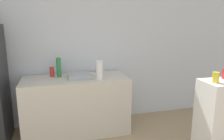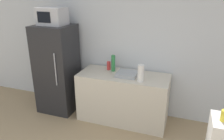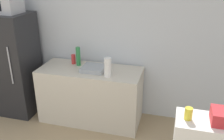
{
  "view_description": "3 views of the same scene",
  "coord_description": "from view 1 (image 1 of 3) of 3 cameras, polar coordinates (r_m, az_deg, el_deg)",
  "views": [
    {
      "loc": [
        -0.09,
        -0.78,
        1.7
      ],
      "look_at": [
        0.65,
        1.97,
        1.06
      ],
      "focal_mm": 35.0,
      "sensor_mm": 36.0,
      "label": 1
    },
    {
      "loc": [
        1.17,
        -0.94,
        2.26
      ],
      "look_at": [
        0.18,
        1.87,
        1.15
      ],
      "focal_mm": 35.0,
      "sensor_mm": 36.0,
      "label": 2
    },
    {
      "loc": [
        1.43,
        -0.87,
        2.32
      ],
      "look_at": [
        0.68,
        1.9,
        1.12
      ],
      "focal_mm": 40.0,
      "sensor_mm": 36.0,
      "label": 3
    }
  ],
  "objects": [
    {
      "name": "wall_back",
      "position": [
        3.61,
        -13.55,
        5.95
      ],
      "size": [
        8.0,
        0.06,
        2.6
      ],
      "primitive_type": "cube",
      "color": "silver",
      "rests_on": "ground_plane"
    },
    {
      "name": "bottle_short",
      "position": [
        3.44,
        -15.4,
        -0.45
      ],
      "size": [
        0.07,
        0.07,
        0.15
      ],
      "primitive_type": "cylinder",
      "color": "red",
      "rests_on": "counter"
    },
    {
      "name": "counter",
      "position": [
        3.45,
        -9.3,
        -9.04
      ],
      "size": [
        1.56,
        0.66,
        0.87
      ],
      "primitive_type": "cube",
      "color": "beige",
      "rests_on": "ground_plane"
    },
    {
      "name": "jar",
      "position": [
        2.62,
        25.48,
        -1.72
      ],
      "size": [
        0.07,
        0.07,
        0.11
      ],
      "primitive_type": "cylinder",
      "color": "yellow",
      "rests_on": "shelf_cabinet"
    },
    {
      "name": "sink_basin",
      "position": [
        3.3,
        -8.42,
        -1.5
      ],
      "size": [
        0.34,
        0.33,
        0.06
      ],
      "primitive_type": "cube",
      "color": "#9EA3A8",
      "rests_on": "counter"
    },
    {
      "name": "paper_towel_roll",
      "position": [
        3.15,
        -3.31,
        -0.02
      ],
      "size": [
        0.1,
        0.1,
        0.28
      ],
      "primitive_type": "cylinder",
      "color": "white",
      "rests_on": "counter"
    },
    {
      "name": "bottle_tall",
      "position": [
        3.38,
        -13.74,
        0.67
      ],
      "size": [
        0.07,
        0.07,
        0.3
      ],
      "primitive_type": "cylinder",
      "color": "#2D7F42",
      "rests_on": "counter"
    }
  ]
}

